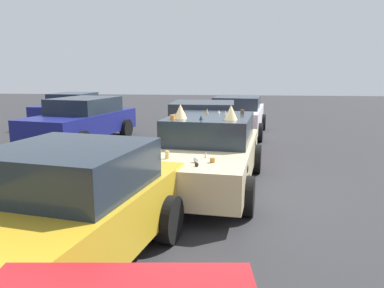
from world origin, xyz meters
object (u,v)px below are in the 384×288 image
(parked_sedan_behind_left, at_px, (204,129))
(parked_sedan_near_right, at_px, (57,215))
(parked_sedan_near_left, at_px, (237,115))
(parked_sedan_far_left, at_px, (82,120))
(parked_sedan_behind_right, at_px, (73,108))
(art_car_decorated, at_px, (208,151))

(parked_sedan_behind_left, distance_m, parked_sedan_near_right, 6.73)
(parked_sedan_behind_left, bearing_deg, parked_sedan_near_left, -15.03)
(parked_sedan_near_left, relative_size, parked_sedan_far_left, 0.96)
(parked_sedan_behind_left, height_order, parked_sedan_behind_right, parked_sedan_behind_left)
(parked_sedan_behind_left, xyz_separation_m, parked_sedan_far_left, (1.49, 4.14, -0.00))
(parked_sedan_near_right, distance_m, parked_sedan_behind_right, 13.34)
(art_car_decorated, distance_m, parked_sedan_behind_left, 2.99)
(parked_sedan_behind_right, height_order, parked_sedan_far_left, parked_sedan_far_left)
(parked_sedan_behind_right, distance_m, parked_sedan_near_left, 7.58)
(parked_sedan_near_left, bearing_deg, parked_sedan_near_right, 174.84)
(parked_sedan_behind_right, relative_size, parked_sedan_near_left, 0.99)
(art_car_decorated, bearing_deg, parked_sedan_behind_right, -136.42)
(parked_sedan_behind_left, bearing_deg, parked_sedan_behind_right, 48.06)
(art_car_decorated, distance_m, parked_sedan_far_left, 6.30)
(parked_sedan_behind_right, bearing_deg, parked_sedan_behind_left, 50.77)
(parked_sedan_far_left, bearing_deg, parked_sedan_behind_right, -141.47)
(parked_sedan_behind_left, height_order, parked_sedan_far_left, parked_sedan_behind_left)
(parked_sedan_near_left, bearing_deg, parked_sedan_far_left, 119.05)
(parked_sedan_near_right, distance_m, parked_sedan_near_left, 10.43)
(parked_sedan_near_left, bearing_deg, parked_sedan_behind_left, 171.50)
(parked_sedan_near_right, relative_size, parked_sedan_near_left, 0.96)
(parked_sedan_near_right, height_order, parked_sedan_behind_right, parked_sedan_near_right)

